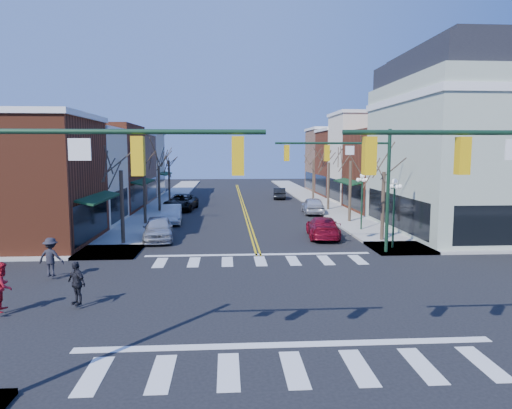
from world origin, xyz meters
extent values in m
plane|color=black|center=(0.00, 0.00, 0.00)|extent=(160.00, 160.00, 0.00)
cube|color=#9E9B93|center=(-8.75, 20.00, 0.07)|extent=(3.50, 70.00, 0.15)
cube|color=#9E9B93|center=(8.75, 20.00, 0.07)|extent=(3.50, 70.00, 0.15)
cube|color=maroon|center=(-15.50, 11.75, 4.00)|extent=(10.00, 8.50, 8.00)
cube|color=beige|center=(-15.50, 19.50, 3.75)|extent=(10.00, 7.00, 7.50)
cube|color=maroon|center=(-15.50, 27.50, 4.25)|extent=(10.00, 9.00, 8.50)
cube|color=#9D7056|center=(-15.50, 35.75, 3.90)|extent=(10.00, 7.50, 7.80)
cube|color=beige|center=(-15.50, 43.50, 4.10)|extent=(10.00, 8.00, 8.20)
cube|color=maroon|center=(15.50, 25.75, 4.00)|extent=(10.00, 8.50, 8.00)
cube|color=beige|center=(15.50, 33.50, 5.00)|extent=(10.00, 7.00, 10.00)
cube|color=maroon|center=(15.50, 41.00, 4.25)|extent=(10.00, 8.00, 8.50)
cube|color=#9D7056|center=(15.50, 49.00, 4.50)|extent=(10.00, 8.00, 9.00)
cube|color=#A9B69E|center=(16.50, 14.50, 5.50)|extent=(12.00, 14.00, 11.00)
cube|color=white|center=(16.50, 14.50, 9.60)|extent=(12.25, 14.25, 0.50)
cube|color=black|center=(16.50, 14.50, 11.90)|extent=(11.40, 13.40, 1.80)
cube|color=black|center=(16.50, 14.50, 13.00)|extent=(9.80, 11.80, 0.60)
cylinder|color=#14331E|center=(-4.15, -7.40, 6.40)|extent=(6.50, 0.12, 0.12)
cube|color=gold|center=(-3.83, -7.40, 5.85)|extent=(0.28, 0.28, 0.90)
cube|color=gold|center=(-1.55, -7.40, 5.85)|extent=(0.28, 0.28, 0.90)
cylinder|color=#14331E|center=(4.15, -7.40, 6.40)|extent=(6.50, 0.12, 0.12)
cube|color=gold|center=(3.83, -7.40, 5.85)|extent=(0.28, 0.28, 0.90)
cube|color=gold|center=(1.55, -7.40, 5.85)|extent=(0.28, 0.28, 0.90)
cylinder|color=#14331E|center=(7.40, 7.40, 3.60)|extent=(0.20, 0.20, 7.20)
cylinder|color=#14331E|center=(4.15, 7.40, 6.40)|extent=(6.50, 0.12, 0.12)
cube|color=gold|center=(3.83, 7.40, 5.85)|extent=(0.28, 0.28, 0.90)
cube|color=gold|center=(1.55, 7.40, 5.85)|extent=(0.28, 0.28, 0.90)
cylinder|color=#14331E|center=(8.20, 8.50, 2.00)|extent=(0.12, 0.12, 4.00)
sphere|color=white|center=(8.20, 8.50, 4.15)|extent=(0.36, 0.36, 0.36)
cylinder|color=#14331E|center=(8.20, 15.00, 2.00)|extent=(0.12, 0.12, 4.00)
sphere|color=white|center=(8.20, 15.00, 4.15)|extent=(0.36, 0.36, 0.36)
cylinder|color=#382B21|center=(-8.40, 11.00, 2.38)|extent=(0.24, 0.24, 4.76)
cylinder|color=#382B21|center=(-8.40, 19.00, 2.52)|extent=(0.24, 0.24, 5.04)
cylinder|color=#382B21|center=(-8.40, 27.00, 2.27)|extent=(0.24, 0.24, 4.55)
cylinder|color=#382B21|center=(-8.40, 35.00, 2.45)|extent=(0.24, 0.24, 4.90)
cylinder|color=#382B21|center=(8.40, 11.00, 2.31)|extent=(0.24, 0.24, 4.62)
cylinder|color=#382B21|center=(8.40, 19.00, 2.59)|extent=(0.24, 0.24, 5.18)
cylinder|color=#382B21|center=(8.40, 27.00, 2.42)|extent=(0.24, 0.24, 4.83)
cylinder|color=#382B21|center=(8.40, 35.00, 2.48)|extent=(0.24, 0.24, 4.97)
imported|color=#B5B5BA|center=(-6.40, 12.40, 0.81)|extent=(2.46, 4.94, 1.62)
imported|color=silver|center=(-6.40, 19.74, 0.76)|extent=(1.95, 4.72, 1.52)
imported|color=black|center=(-6.40, 28.11, 0.81)|extent=(3.34, 6.13, 1.63)
imported|color=maroon|center=(4.80, 12.66, 0.73)|extent=(2.57, 5.24, 1.47)
imported|color=silver|center=(6.40, 24.66, 0.81)|extent=(2.21, 4.84, 1.61)
imported|color=black|center=(4.80, 38.55, 0.70)|extent=(1.85, 4.34, 1.39)
imported|color=red|center=(-10.00, -1.29, 1.05)|extent=(0.82, 0.98, 1.81)
imported|color=black|center=(-7.54, -0.76, 0.98)|extent=(1.02, 0.92, 1.67)
imported|color=black|center=(-10.00, 3.34, 1.06)|extent=(1.26, 0.84, 1.82)
camera|label=1|loc=(-1.82, -18.00, 5.97)|focal=32.00mm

